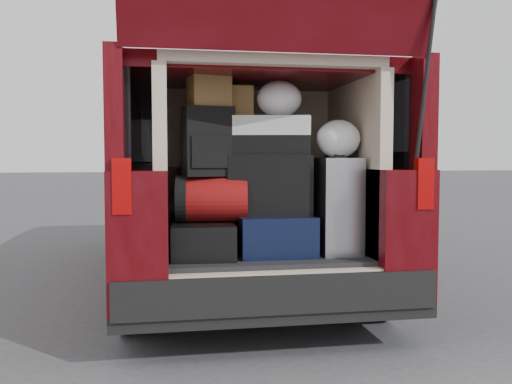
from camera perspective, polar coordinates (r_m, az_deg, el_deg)
ground at (r=3.54m, az=1.34°, el=-15.66°), size 80.00×80.00×0.00m
minivan at (r=5.18m, az=-2.56°, el=0.78°), size 1.90×5.35×2.77m
load_floor at (r=3.72m, az=0.52°, el=-10.28°), size 1.24×1.05×0.55m
black_hardshell at (r=3.45m, az=-5.51°, el=-4.95°), size 0.42×0.56×0.21m
navy_hardshell at (r=3.56m, az=1.74°, el=-4.34°), size 0.48×0.58×0.25m
silver_roller at (r=3.57m, az=8.27°, el=-1.41°), size 0.27×0.42×0.62m
red_duffel at (r=3.45m, az=-4.68°, el=-0.74°), size 0.47×0.34×0.29m
black_soft_case at (r=3.52m, az=1.52°, el=0.80°), size 0.59×0.41×0.39m
backpack at (r=3.45m, az=-5.07°, el=5.30°), size 0.33×0.23×0.44m
twotone_duffel at (r=3.53m, az=1.15°, el=5.93°), size 0.59×0.38×0.25m
grocery_sack_lower at (r=3.51m, az=-4.99°, el=10.66°), size 0.28×0.25×0.22m
grocery_sack_upper at (r=3.60m, az=-2.08°, el=9.44°), size 0.20×0.17×0.20m
plastic_bag_center at (r=3.58m, az=2.46°, el=9.76°), size 0.33×0.31×0.23m
plastic_bag_right at (r=3.53m, az=8.66°, el=5.55°), size 0.31×0.29×0.24m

